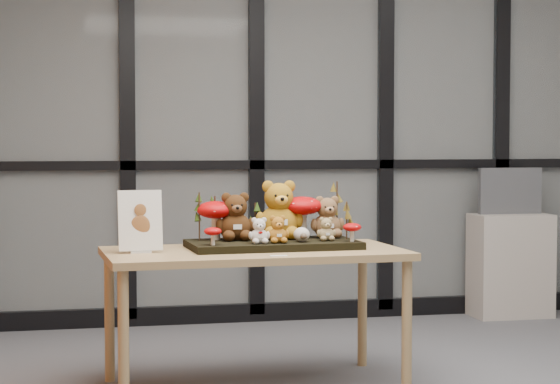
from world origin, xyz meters
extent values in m
plane|color=#ADA9A3|center=(0.00, 2.50, 1.40)|extent=(5.00, 0.00, 5.00)
cube|color=#2D383F|center=(0.00, 2.47, 1.40)|extent=(4.90, 0.02, 2.70)
cube|color=black|center=(0.00, 2.47, 0.06)|extent=(4.90, 0.06, 0.12)
cube|color=black|center=(0.00, 2.47, 1.05)|extent=(4.90, 0.06, 0.06)
cube|color=black|center=(-1.30, 2.47, 1.40)|extent=(0.10, 0.06, 2.70)
cube|color=black|center=(-0.45, 2.47, 1.40)|extent=(0.10, 0.06, 2.70)
cube|color=black|center=(0.45, 2.47, 1.40)|extent=(0.10, 0.06, 2.70)
cube|color=black|center=(1.30, 2.47, 1.40)|extent=(0.10, 0.06, 2.70)
cube|color=tan|center=(-0.81, 0.69, 0.66)|extent=(1.48, 0.80, 0.04)
cylinder|color=tan|center=(-1.46, 0.35, 0.32)|extent=(0.05, 0.05, 0.64)
cylinder|color=tan|center=(-1.50, 0.97, 0.32)|extent=(0.05, 0.05, 0.64)
cylinder|color=tan|center=(-0.12, 0.42, 0.32)|extent=(0.05, 0.05, 0.64)
cylinder|color=tan|center=(-0.15, 1.04, 0.32)|extent=(0.05, 0.05, 0.64)
cube|color=black|center=(-0.70, 0.75, 0.70)|extent=(0.85, 0.46, 0.04)
cube|color=silver|center=(-1.36, 0.68, 0.68)|extent=(0.10, 0.07, 0.01)
cube|color=white|center=(-1.36, 0.68, 0.83)|extent=(0.21, 0.06, 0.29)
ellipsoid|color=brown|center=(-1.36, 0.68, 0.81)|extent=(0.09, 0.01, 0.10)
ellipsoid|color=brown|center=(-1.36, 0.68, 0.88)|extent=(0.06, 0.01, 0.06)
cube|color=white|center=(-0.75, 0.41, 0.68)|extent=(0.08, 0.03, 0.00)
cube|color=#A89E96|center=(1.29, 2.28, 0.35)|extent=(0.53, 0.31, 0.71)
cube|color=#4F5157|center=(1.29, 2.30, 0.86)|extent=(0.45, 0.05, 0.32)
cube|color=black|center=(1.29, 2.28, 0.86)|extent=(0.39, 0.00, 0.26)
camera|label=1|loc=(-1.74, -4.15, 1.22)|focal=65.00mm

